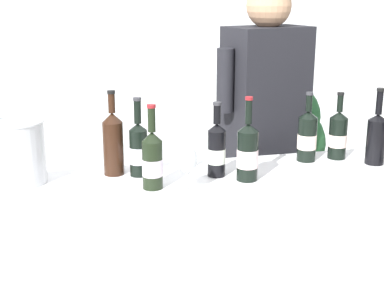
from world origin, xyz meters
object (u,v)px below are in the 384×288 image
object	(u,v)px
wine_bottle_3	(113,142)
ice_bucket	(17,151)
wine_bottle_4	(248,152)
wine_bottle_0	(217,149)
wine_glass	(187,161)
wine_bottle_1	(338,135)
wine_bottle_6	(138,149)
wine_bottle_8	(307,136)
potted_shrub	(276,146)
wine_bottle_2	(152,160)
wine_bottle_7	(376,137)
person_server	(263,162)

from	to	relation	value
wine_bottle_3	ice_bucket	world-z (taller)	wine_bottle_3
ice_bucket	wine_bottle_4	bearing A→B (deg)	-11.48
wine_bottle_0	wine_glass	bearing A→B (deg)	-137.98
wine_bottle_1	wine_bottle_3	distance (m)	0.99
wine_glass	ice_bucket	size ratio (longest dim) A/B	0.69
wine_bottle_6	wine_bottle_8	size ratio (longest dim) A/B	1.05
wine_bottle_0	potted_shrub	xyz separation A→B (m)	(0.59, 0.82, -0.25)
wine_bottle_3	wine_bottle_6	xyz separation A→B (m)	(0.10, -0.04, -0.02)
wine_bottle_2	wine_bottle_7	size ratio (longest dim) A/B	0.98
wine_bottle_3	wine_bottle_6	world-z (taller)	wine_bottle_3
wine_bottle_4	wine_bottle_3	bearing A→B (deg)	159.03
wine_bottle_3	potted_shrub	world-z (taller)	wine_bottle_3
wine_bottle_0	wine_bottle_1	xyz separation A→B (m)	(0.59, 0.11, -0.00)
person_server	ice_bucket	bearing A→B (deg)	-161.34
wine_bottle_3	wine_glass	bearing A→B (deg)	-46.20
wine_bottle_2	person_server	bearing A→B (deg)	40.95
wine_bottle_0	wine_bottle_8	size ratio (longest dim) A/B	0.99
wine_bottle_2	wine_bottle_6	world-z (taller)	wine_bottle_2
wine_bottle_8	wine_glass	distance (m)	0.64
wine_bottle_4	person_server	world-z (taller)	person_server
wine_bottle_0	wine_bottle_8	xyz separation A→B (m)	(0.44, 0.11, -0.00)
wine_bottle_7	ice_bucket	world-z (taller)	wine_bottle_7
wine_bottle_3	wine_bottle_4	world-z (taller)	wine_bottle_3
wine_bottle_0	wine_bottle_8	distance (m)	0.45
wine_bottle_7	potted_shrub	bearing A→B (deg)	97.91
wine_bottle_4	wine_bottle_1	bearing A→B (deg)	21.01
potted_shrub	ice_bucket	bearing A→B (deg)	-152.07
wine_bottle_4	wine_glass	size ratio (longest dim) A/B	1.94
wine_bottle_4	wine_bottle_8	size ratio (longest dim) A/B	1.09
wine_bottle_3	wine_bottle_7	size ratio (longest dim) A/B	1.05
wine_bottle_4	potted_shrub	xyz separation A→B (m)	(0.49, 0.90, -0.26)
wine_bottle_6	potted_shrub	bearing A→B (deg)	39.75
wine_bottle_8	wine_glass	xyz separation A→B (m)	(-0.59, -0.25, 0.01)
wine_bottle_8	ice_bucket	world-z (taller)	wine_bottle_8
wine_bottle_0	wine_bottle_4	xyz separation A→B (m)	(0.10, -0.08, 0.00)
wine_glass	ice_bucket	xyz separation A→B (m)	(-0.62, 0.24, 0.01)
ice_bucket	potted_shrub	world-z (taller)	ice_bucket
ice_bucket	wine_bottle_0	bearing A→B (deg)	-7.56
wine_bottle_0	ice_bucket	distance (m)	0.78
wine_glass	wine_bottle_3	bearing A→B (deg)	133.80
wine_bottle_6	person_server	xyz separation A→B (m)	(0.69, 0.41, -0.23)
wine_bottle_2	ice_bucket	size ratio (longest dim) A/B	1.30
wine_bottle_6	wine_glass	world-z (taller)	wine_bottle_6
wine_bottle_6	wine_bottle_8	distance (m)	0.74
wine_bottle_8	person_server	distance (m)	0.45
wine_bottle_0	wine_bottle_3	bearing A→B (deg)	163.59
person_server	wine_bottle_3	bearing A→B (deg)	-154.53
ice_bucket	potted_shrub	distance (m)	1.57
wine_bottle_0	wine_bottle_1	bearing A→B (deg)	10.64
wine_glass	wine_bottle_4	bearing A→B (deg)	13.74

